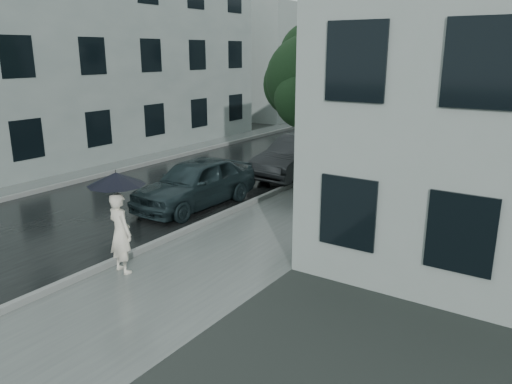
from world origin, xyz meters
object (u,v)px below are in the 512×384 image
Objects in this scene: lamp_post at (351,99)px; street_tree at (311,78)px; pedestrian at (120,233)px; car_far at (298,156)px; car_near at (195,183)px.

street_tree is at bearing -63.20° from lamp_post.
street_tree is 5.21m from lamp_post.
pedestrian reaches higher than car_far.
car_near is (-2.36, -3.19, -3.18)m from street_tree.
lamp_post is 3.65m from car_far.
car_far is at bearing -88.15° from lamp_post.
lamp_post is 1.10× the size of car_near.
car_far is (-1.60, 2.16, -3.17)m from street_tree.
street_tree reaches higher than car_near.
pedestrian is 10.12m from car_far.
street_tree reaches higher than pedestrian.
pedestrian is at bearing -93.64° from street_tree.
lamp_post is 1.05× the size of car_far.
lamp_post is at bearing 74.34° from car_far.
lamp_post is at bearing 81.46° from car_near.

